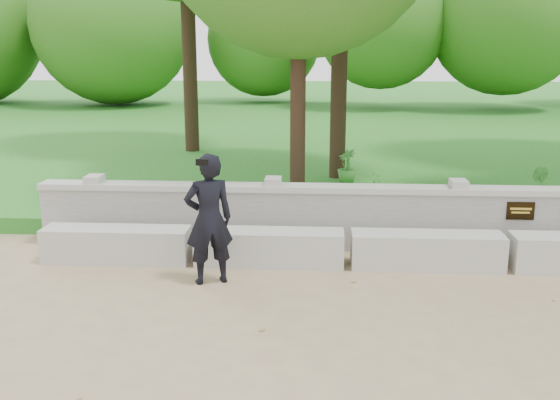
{
  "coord_description": "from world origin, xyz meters",
  "views": [
    {
      "loc": [
        -2.39,
        -5.72,
        2.69
      ],
      "look_at": [
        -2.83,
        1.36,
        0.98
      ],
      "focal_mm": 40.0,
      "sensor_mm": 36.0,
      "label": 1
    }
  ],
  "objects": [
    {
      "name": "lawn",
      "position": [
        0.0,
        14.0,
        0.12
      ],
      "size": [
        40.0,
        22.0,
        0.25
      ],
      "primitive_type": "cube",
      "color": "#1E581B",
      "rests_on": "ground"
    },
    {
      "name": "concrete_bench",
      "position": [
        0.0,
        1.9,
        0.22
      ],
      "size": [
        11.9,
        0.45,
        0.45
      ],
      "color": "#BBB8B0",
      "rests_on": "ground"
    },
    {
      "name": "parapet_wall",
      "position": [
        0.0,
        2.6,
        0.46
      ],
      "size": [
        12.5,
        0.35,
        0.9
      ],
      "color": "#B0ADA6",
      "rests_on": "ground"
    },
    {
      "name": "man_main",
      "position": [
        -3.65,
        1.21,
        0.78
      ],
      "size": [
        0.67,
        0.63,
        1.56
      ],
      "color": "black",
      "rests_on": "ground"
    },
    {
      "name": "shrub_a",
      "position": [
        -1.45,
        4.54,
        0.51
      ],
      "size": [
        0.33,
        0.31,
        0.52
      ],
      "primitive_type": "imported",
      "rotation": [
        0.0,
        0.0,
        0.62
      ],
      "color": "#317828",
      "rests_on": "lawn"
    },
    {
      "name": "shrub_b",
      "position": [
        1.27,
        4.61,
        0.53
      ],
      "size": [
        0.34,
        0.38,
        0.57
      ],
      "primitive_type": "imported",
      "rotation": [
        0.0,
        0.0,
        1.92
      ],
      "color": "#317828",
      "rests_on": "lawn"
    },
    {
      "name": "shrub_d",
      "position": [
        -1.85,
        5.87,
        0.57
      ],
      "size": [
        0.47,
        0.48,
        0.64
      ],
      "primitive_type": "imported",
      "rotation": [
        0.0,
        0.0,
        5.39
      ],
      "color": "#317828",
      "rests_on": "lawn"
    }
  ]
}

